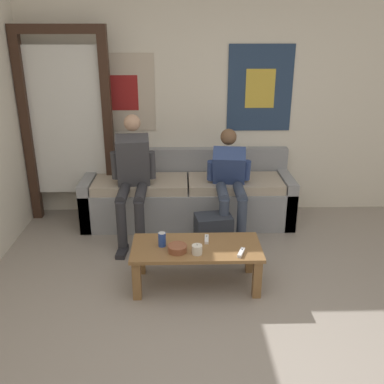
{
  "coord_description": "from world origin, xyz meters",
  "views": [
    {
      "loc": [
        -0.27,
        -2.34,
        2.11
      ],
      "look_at": [
        -0.17,
        1.37,
        0.68
      ],
      "focal_mm": 40.0,
      "sensor_mm": 36.0,
      "label": 1
    }
  ],
  "objects": [
    {
      "name": "person_seated_teen",
      "position": [
        0.24,
        1.88,
        0.61
      ],
      "size": [
        0.47,
        0.89,
        1.1
      ],
      "color": "#384256",
      "rests_on": "ground_plane"
    },
    {
      "name": "person_seated_adult",
      "position": [
        -0.78,
        1.87,
        0.69
      ],
      "size": [
        0.47,
        0.85,
        1.28
      ],
      "color": "#2D2D33",
      "rests_on": "ground_plane"
    },
    {
      "name": "ground_plane",
      "position": [
        0.0,
        0.0,
        0.0
      ],
      "size": [
        18.0,
        18.0,
        0.0
      ],
      "primitive_type": "plane",
      "color": "gray"
    },
    {
      "name": "backpack",
      "position": [
        0.04,
        1.49,
        0.18
      ],
      "size": [
        0.39,
        0.33,
        0.38
      ],
      "color": "#282D38",
      "rests_on": "ground_plane"
    },
    {
      "name": "wall_back",
      "position": [
        -0.0,
        2.59,
        1.28
      ],
      "size": [
        10.0,
        0.07,
        2.55
      ],
      "color": "silver",
      "rests_on": "ground_plane"
    },
    {
      "name": "coffee_table",
      "position": [
        -0.15,
        0.89,
        0.31
      ],
      "size": [
        1.1,
        0.51,
        0.37
      ],
      "color": "olive",
      "rests_on": "ground_plane"
    },
    {
      "name": "game_controller_near_left",
      "position": [
        0.21,
        0.75,
        0.39
      ],
      "size": [
        0.08,
        0.15,
        0.03
      ],
      "color": "white",
      "rests_on": "coffee_table"
    },
    {
      "name": "couch",
      "position": [
        -0.2,
        2.23,
        0.29
      ],
      "size": [
        2.36,
        0.71,
        0.79
      ],
      "color": "gray",
      "rests_on": "ground_plane"
    },
    {
      "name": "door_frame",
      "position": [
        -1.53,
        2.38,
        1.2
      ],
      "size": [
        1.0,
        0.1,
        2.15
      ],
      "color": "#382319",
      "rests_on": "ground_plane"
    },
    {
      "name": "pillar_candle",
      "position": [
        -0.15,
        0.75,
        0.41
      ],
      "size": [
        0.09,
        0.09,
        0.09
      ],
      "color": "silver",
      "rests_on": "coffee_table"
    },
    {
      "name": "drink_can_blue",
      "position": [
        -0.44,
        0.9,
        0.44
      ],
      "size": [
        0.07,
        0.07,
        0.12
      ],
      "color": "#28479E",
      "rests_on": "coffee_table"
    },
    {
      "name": "ceramic_bowl",
      "position": [
        -0.31,
        0.8,
        0.41
      ],
      "size": [
        0.17,
        0.17,
        0.06
      ],
      "color": "brown",
      "rests_on": "coffee_table"
    },
    {
      "name": "game_controller_near_right",
      "position": [
        -0.06,
        0.99,
        0.39
      ],
      "size": [
        0.04,
        0.15,
        0.03
      ],
      "color": "white",
      "rests_on": "coffee_table"
    }
  ]
}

